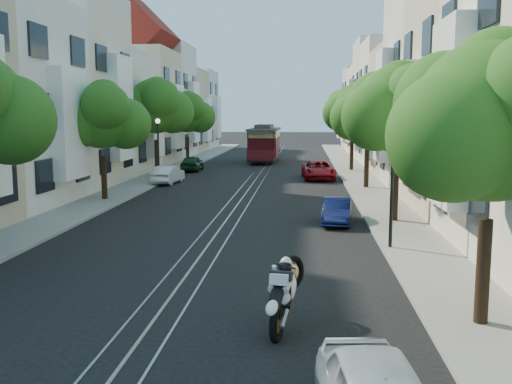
% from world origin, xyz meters
% --- Properties ---
extents(ground, '(200.00, 200.00, 0.00)m').
position_xyz_m(ground, '(0.00, 28.00, 0.00)').
color(ground, black).
rests_on(ground, ground).
extents(sidewalk_east, '(2.50, 80.00, 0.12)m').
position_xyz_m(sidewalk_east, '(7.25, 28.00, 0.06)').
color(sidewalk_east, gray).
rests_on(sidewalk_east, ground).
extents(sidewalk_west, '(2.50, 80.00, 0.12)m').
position_xyz_m(sidewalk_west, '(-7.25, 28.00, 0.06)').
color(sidewalk_west, gray).
rests_on(sidewalk_west, ground).
extents(rail_left, '(0.06, 80.00, 0.02)m').
position_xyz_m(rail_left, '(-0.55, 28.00, 0.01)').
color(rail_left, gray).
rests_on(rail_left, ground).
extents(rail_slot, '(0.06, 80.00, 0.02)m').
position_xyz_m(rail_slot, '(0.00, 28.00, 0.01)').
color(rail_slot, gray).
rests_on(rail_slot, ground).
extents(rail_right, '(0.06, 80.00, 0.02)m').
position_xyz_m(rail_right, '(0.55, 28.00, 0.01)').
color(rail_right, gray).
rests_on(rail_right, ground).
extents(lane_line, '(0.08, 80.00, 0.01)m').
position_xyz_m(lane_line, '(0.00, 28.00, 0.00)').
color(lane_line, tan).
rests_on(lane_line, ground).
extents(townhouses_east, '(7.75, 72.00, 12.00)m').
position_xyz_m(townhouses_east, '(11.87, 27.91, 5.18)').
color(townhouses_east, beige).
rests_on(townhouses_east, ground).
extents(townhouses_west, '(7.75, 72.00, 11.76)m').
position_xyz_m(townhouses_west, '(-11.87, 27.91, 5.08)').
color(townhouses_west, silver).
rests_on(townhouses_west, ground).
extents(tree_e_a, '(4.72, 3.87, 6.27)m').
position_xyz_m(tree_e_a, '(7.26, -3.02, 4.40)').
color(tree_e_a, black).
rests_on(tree_e_a, ground).
extents(tree_e_b, '(4.93, 4.08, 6.68)m').
position_xyz_m(tree_e_b, '(7.26, 8.98, 4.73)').
color(tree_e_b, black).
rests_on(tree_e_b, ground).
extents(tree_e_c, '(4.84, 3.99, 6.52)m').
position_xyz_m(tree_e_c, '(7.26, 19.98, 4.60)').
color(tree_e_c, black).
rests_on(tree_e_c, ground).
extents(tree_e_d, '(5.01, 4.16, 6.85)m').
position_xyz_m(tree_e_d, '(7.26, 30.98, 4.87)').
color(tree_e_d, black).
rests_on(tree_e_d, ground).
extents(tree_w_b, '(4.72, 3.87, 6.27)m').
position_xyz_m(tree_w_b, '(-7.14, 13.98, 4.40)').
color(tree_w_b, black).
rests_on(tree_w_b, ground).
extents(tree_w_c, '(5.13, 4.28, 7.09)m').
position_xyz_m(tree_w_c, '(-7.14, 24.98, 5.07)').
color(tree_w_c, black).
rests_on(tree_w_c, ground).
extents(tree_w_d, '(4.84, 3.99, 6.52)m').
position_xyz_m(tree_w_d, '(-7.14, 35.98, 4.60)').
color(tree_w_d, black).
rests_on(tree_w_d, ground).
extents(lamp_east, '(0.32, 0.32, 4.16)m').
position_xyz_m(lamp_east, '(6.30, 4.00, 2.85)').
color(lamp_east, black).
rests_on(lamp_east, ground).
extents(lamp_west, '(0.32, 0.32, 4.16)m').
position_xyz_m(lamp_west, '(-6.30, 22.00, 2.85)').
color(lamp_west, black).
rests_on(lamp_west, ground).
extents(sportbike_rider, '(0.80, 2.21, 1.56)m').
position_xyz_m(sportbike_rider, '(2.93, -3.42, 0.87)').
color(sportbike_rider, black).
rests_on(sportbike_rider, ground).
extents(cable_car, '(2.77, 8.50, 3.25)m').
position_xyz_m(cable_car, '(-0.39, 39.11, 1.93)').
color(cable_car, black).
rests_on(cable_car, ground).
extents(parked_car_e_mid, '(1.45, 3.36, 1.08)m').
position_xyz_m(parked_car_e_mid, '(4.77, 8.69, 0.54)').
color(parked_car_e_mid, '#0D1543').
rests_on(parked_car_e_mid, ground).
extents(parked_car_e_far, '(2.45, 4.81, 1.30)m').
position_xyz_m(parked_car_e_far, '(4.40, 25.07, 0.65)').
color(parked_car_e_far, maroon).
rests_on(parked_car_e_far, ground).
extents(parked_car_w_mid, '(1.56, 3.72, 1.20)m').
position_xyz_m(parked_car_w_mid, '(-5.60, 21.64, 0.60)').
color(parked_car_w_mid, silver).
rests_on(parked_car_w_mid, ground).
extents(parked_car_w_far, '(1.53, 3.71, 1.26)m').
position_xyz_m(parked_car_w_far, '(-5.60, 30.00, 0.63)').
color(parked_car_w_far, '#15341B').
rests_on(parked_car_w_far, ground).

